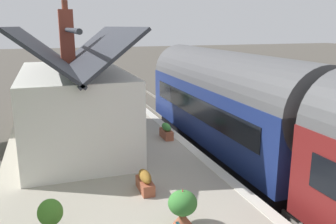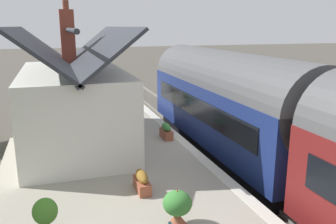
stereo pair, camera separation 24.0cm
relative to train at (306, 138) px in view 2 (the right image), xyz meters
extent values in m
plane|color=#4C473F|center=(4.29, 0.90, -2.22)|extent=(160.00, 160.00, 0.00)
cube|color=#A39B8C|center=(4.29, 5.20, -1.75)|extent=(32.00, 6.60, 0.93)
cube|color=beige|center=(4.29, 2.08, -1.28)|extent=(32.00, 0.36, 0.02)
cube|color=gray|center=(4.29, -0.72, -2.15)|extent=(52.00, 0.08, 0.14)
cube|color=gray|center=(4.29, 0.72, -2.15)|extent=(52.00, 0.08, 0.14)
cube|color=black|center=(4.90, 0.00, -1.87)|extent=(10.00, 2.29, 0.70)
cube|color=navy|center=(4.90, 0.00, -0.37)|extent=(10.86, 2.70, 2.30)
cylinder|color=#515154|center=(4.90, 0.00, 0.78)|extent=(10.86, 2.65, 2.65)
cube|color=black|center=(4.90, 1.36, -0.08)|extent=(9.24, 0.03, 0.80)
cylinder|color=black|center=(8.16, 0.00, -1.87)|extent=(0.70, 2.16, 0.70)
cylinder|color=black|center=(1.64, 0.00, -1.87)|extent=(0.70, 2.16, 0.70)
cube|color=black|center=(10.35, 0.00, 0.03)|extent=(0.04, 2.16, 0.90)
cylinder|color=#F2EDCC|center=(10.37, 0.00, -0.94)|extent=(0.06, 0.24, 0.24)
cube|color=red|center=(10.41, 0.00, -1.40)|extent=(0.16, 2.56, 0.24)
cube|color=white|center=(5.52, 5.99, 0.11)|extent=(7.06, 3.59, 2.79)
cube|color=#2D3038|center=(5.52, 5.09, 2.21)|extent=(7.56, 2.05, 1.65)
cube|color=#2D3038|center=(5.52, 6.89, 2.21)|extent=(7.56, 2.05, 1.65)
cylinder|color=#2D3038|center=(5.52, 5.99, 2.92)|extent=(7.56, 0.16, 0.16)
cube|color=brown|center=(7.44, 5.99, 2.61)|extent=(0.56, 0.56, 2.21)
cylinder|color=brown|center=(7.44, 5.99, 3.89)|extent=(0.24, 0.24, 0.36)
cube|color=slate|center=(5.33, 4.17, -0.24)|extent=(0.90, 0.06, 2.10)
cube|color=slate|center=(3.93, 4.17, 0.41)|extent=(0.80, 0.05, 1.10)
cube|color=slate|center=(6.73, 4.17, 0.41)|extent=(0.80, 0.05, 1.10)
cube|color=#26727F|center=(12.06, 4.88, -0.84)|extent=(1.41, 0.43, 0.06)
cube|color=#26727F|center=(12.07, 4.70, -0.61)|extent=(1.40, 0.14, 0.40)
cube|color=black|center=(11.50, 4.87, -1.07)|extent=(0.07, 0.36, 0.44)
cube|color=black|center=(12.62, 4.89, -1.07)|extent=(0.07, 0.36, 0.44)
cube|color=#26727F|center=(15.14, 4.96, -0.84)|extent=(1.41, 0.45, 0.06)
cube|color=#26727F|center=(15.14, 4.78, -0.61)|extent=(1.40, 0.15, 0.40)
cube|color=black|center=(14.58, 4.98, -1.07)|extent=(0.07, 0.36, 0.44)
cube|color=black|center=(15.70, 4.95, -1.07)|extent=(0.07, 0.36, 0.44)
cylinder|color=teal|center=(10.47, 3.30, -1.13)|extent=(0.42, 0.42, 0.31)
ellipsoid|color=#3D8438|center=(10.47, 3.30, -0.77)|extent=(0.59, 0.59, 0.51)
cone|color=#EB1B45|center=(10.47, 3.30, -0.56)|extent=(0.11, 0.11, 0.24)
cube|color=teal|center=(15.48, 6.11, -1.11)|extent=(0.99, 0.32, 0.34)
ellipsoid|color=#3D8438|center=(15.48, 6.11, -0.83)|extent=(0.89, 0.29, 0.29)
ellipsoid|color=#4C8C2D|center=(-0.62, 7.02, -0.72)|extent=(0.53, 0.53, 0.57)
cylinder|color=black|center=(14.63, 3.65, -1.09)|extent=(0.37, 0.37, 0.39)
ellipsoid|color=#2D7233|center=(14.63, 3.65, -0.76)|extent=(0.39, 0.39, 0.41)
cone|color=#9E5138|center=(-1.10, 4.24, -1.13)|extent=(0.44, 0.44, 0.30)
cylinder|color=#9E5138|center=(-1.10, 4.24, -1.26)|extent=(0.24, 0.24, 0.06)
ellipsoid|color=#3D8438|center=(-1.10, 4.24, -0.75)|extent=(0.65, 0.65, 0.56)
cone|color=#D53041|center=(-1.10, 4.24, -0.52)|extent=(0.11, 0.11, 0.26)
cube|color=#9E5138|center=(4.95, 2.56, -1.11)|extent=(0.86, 0.32, 0.35)
ellipsoid|color=#3D8438|center=(4.95, 2.56, -0.82)|extent=(0.77, 0.29, 0.29)
cube|color=#9E5138|center=(0.78, 4.58, -1.13)|extent=(0.87, 0.32, 0.31)
ellipsoid|color=olive|center=(0.78, 4.58, -0.86)|extent=(0.78, 0.29, 0.29)
camera|label=1|loc=(-7.67, 6.85, 3.06)|focal=37.49mm
camera|label=2|loc=(-7.75, 6.62, 3.06)|focal=37.49mm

